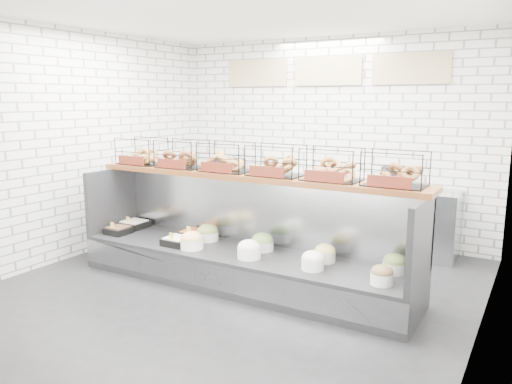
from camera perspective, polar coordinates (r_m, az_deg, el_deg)
The scene contains 5 objects.
ground at distance 5.58m, azimuth -3.45°, elevation -11.46°, with size 5.50×5.50×0.00m, color black.
room_shell at distance 5.68m, azimuth -0.25°, elevation 10.22°, with size 5.02×5.51×3.01m.
display_case at distance 5.74m, azimuth -1.52°, elevation -7.34°, with size 4.00×0.90×1.20m.
bagel_shelf at distance 5.66m, azimuth -0.63°, elevation 3.35°, with size 4.10×0.50×0.40m.
prep_counter at distance 7.50m, azimuth 6.83°, elevation -2.00°, with size 4.00×0.60×1.20m.
Camera 1 is at (2.90, -4.29, 2.10)m, focal length 35.00 mm.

